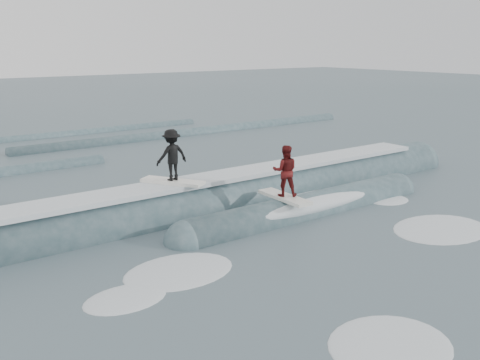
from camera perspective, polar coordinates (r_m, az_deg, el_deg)
ground at (r=14.17m, az=9.94°, el=-7.62°), size 160.00×160.00×0.00m
breaking_wave at (r=17.65m, az=-0.04°, el=-2.79°), size 22.96×3.79×2.01m
surfer_black at (r=16.40m, az=-7.28°, el=2.37°), size 1.52×1.99×1.67m
surfer_red at (r=16.25m, az=4.82°, el=0.61°), size 0.97×2.02×1.67m
whitewater at (r=13.87m, az=11.46°, el=-8.19°), size 12.23×7.53×0.10m
far_swells at (r=28.44m, az=-18.36°, el=3.00°), size 40.88×8.65×0.80m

